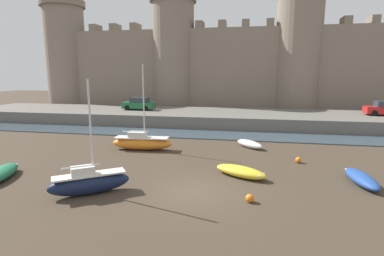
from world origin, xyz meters
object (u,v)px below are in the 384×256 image
at_px(mooring_buoy_near_channel, 250,198).
at_px(rowboat_midflat_right, 361,178).
at_px(car_quay_west, 139,104).
at_px(rowboat_midflat_left, 250,144).
at_px(sailboat_near_channel_right, 142,142).
at_px(rowboat_midflat_centre, 241,171).
at_px(mooring_buoy_mid_mud, 298,160).
at_px(rowboat_near_channel_left, 1,173).
at_px(sailboat_foreground_centre, 89,182).

bearing_deg(mooring_buoy_near_channel, rowboat_midflat_right, 30.43).
bearing_deg(car_quay_west, mooring_buoy_near_channel, -58.09).
height_order(rowboat_midflat_left, car_quay_west, car_quay_west).
bearing_deg(rowboat_midflat_left, sailboat_near_channel_right, -164.42).
height_order(rowboat_midflat_centre, sailboat_near_channel_right, sailboat_near_channel_right).
height_order(mooring_buoy_near_channel, car_quay_west, car_quay_west).
height_order(sailboat_near_channel_right, mooring_buoy_mid_mud, sailboat_near_channel_right).
relative_size(rowboat_midflat_right, sailboat_near_channel_right, 0.51).
bearing_deg(sailboat_near_channel_right, rowboat_midflat_right, -18.55).
bearing_deg(rowboat_midflat_centre, rowboat_midflat_right, 0.19).
distance_m(rowboat_midflat_centre, car_quay_west, 23.94).
bearing_deg(mooring_buoy_mid_mud, rowboat_near_channel_left, -159.53).
bearing_deg(rowboat_midflat_centre, sailboat_foreground_centre, -151.51).
height_order(rowboat_midflat_right, rowboat_midflat_left, rowboat_midflat_right).
xyz_separation_m(rowboat_midflat_centre, mooring_buoy_mid_mud, (3.90, 3.62, -0.13)).
xyz_separation_m(rowboat_midflat_right, rowboat_midflat_centre, (-6.76, -0.02, -0.00)).
xyz_separation_m(rowboat_midflat_right, rowboat_near_channel_left, (-20.77, -3.09, 0.00)).
xyz_separation_m(rowboat_midflat_centre, car_quay_west, (-13.82, 19.46, 1.87)).
bearing_deg(car_quay_west, rowboat_midflat_centre, -54.63).
distance_m(rowboat_midflat_centre, sailboat_foreground_centre, 8.69).
xyz_separation_m(rowboat_midflat_right, sailboat_foreground_centre, (-14.39, -4.16, 0.30)).
bearing_deg(sailboat_near_channel_right, rowboat_midflat_centre, -31.62).
relative_size(sailboat_foreground_centre, rowboat_midflat_left, 2.18).
xyz_separation_m(rowboat_midflat_right, sailboat_near_channel_right, (-14.93, 5.01, 0.28)).
relative_size(rowboat_midflat_centre, sailboat_foreground_centre, 0.59).
height_order(rowboat_near_channel_left, mooring_buoy_mid_mud, rowboat_near_channel_left).
bearing_deg(sailboat_foreground_centre, rowboat_near_channel_left, 170.42).
bearing_deg(sailboat_near_channel_right, sailboat_foreground_centre, -86.62).
relative_size(rowboat_midflat_right, rowboat_near_channel_left, 0.91).
distance_m(sailboat_foreground_centre, car_quay_west, 24.45).
bearing_deg(mooring_buoy_mid_mud, rowboat_midflat_centre, -137.14).
bearing_deg(mooring_buoy_near_channel, mooring_buoy_mid_mud, 65.21).
height_order(rowboat_midflat_centre, sailboat_foreground_centre, sailboat_foreground_centre).
xyz_separation_m(rowboat_midflat_left, mooring_buoy_near_channel, (0.04, -11.08, -0.12)).
relative_size(mooring_buoy_mid_mud, mooring_buoy_near_channel, 1.02).
bearing_deg(rowboat_near_channel_left, car_quay_west, 89.50).
xyz_separation_m(sailboat_foreground_centre, car_quay_west, (-6.19, 23.60, 1.57)).
relative_size(rowboat_near_channel_left, rowboat_midflat_left, 1.42).
xyz_separation_m(sailboat_foreground_centre, mooring_buoy_near_channel, (8.19, 0.52, -0.44)).
relative_size(rowboat_midflat_right, rowboat_midflat_left, 1.30).
distance_m(rowboat_midflat_left, mooring_buoy_near_channel, 11.08).
relative_size(sailboat_near_channel_right, mooring_buoy_mid_mud, 16.38).
distance_m(sailboat_foreground_centre, sailboat_near_channel_right, 9.19).
distance_m(rowboat_midflat_left, mooring_buoy_mid_mud, 5.11).
relative_size(rowboat_midflat_centre, sailboat_near_channel_right, 0.51).
height_order(rowboat_near_channel_left, mooring_buoy_near_channel, rowboat_near_channel_left).
xyz_separation_m(rowboat_midflat_centre, rowboat_midflat_left, (0.52, 7.46, -0.02)).
height_order(rowboat_midflat_centre, mooring_buoy_near_channel, rowboat_midflat_centre).
relative_size(sailboat_foreground_centre, mooring_buoy_mid_mud, 14.08).
bearing_deg(sailboat_near_channel_right, rowboat_midflat_left, 15.58).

